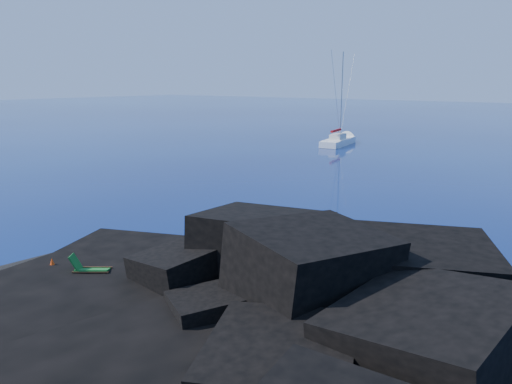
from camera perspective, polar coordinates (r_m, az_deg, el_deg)
ground at (r=25.49m, az=-26.53°, el=-7.99°), size 400.00×400.00×0.00m
headland at (r=17.93m, az=2.98°, el=-15.32°), size 24.00×24.00×3.60m
beach at (r=22.00m, az=-19.97°, el=-10.61°), size 9.08×6.86×0.70m
surf_foam at (r=24.15m, az=-10.29°, el=-7.93°), size 10.00×8.00×0.06m
sailboat at (r=67.67m, az=9.43°, el=5.35°), size 4.31×11.79×12.11m
deck_chair at (r=22.06m, az=-18.22°, el=-7.94°), size 1.66×1.48×1.08m
towel at (r=23.52m, az=-20.98°, el=-8.19°), size 1.99×1.64×0.05m
sunbather at (r=23.47m, az=-21.00°, el=-7.85°), size 1.71×1.25×0.25m
marker_cone at (r=23.46m, az=-22.25°, el=-7.65°), size 0.48×0.48×0.58m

